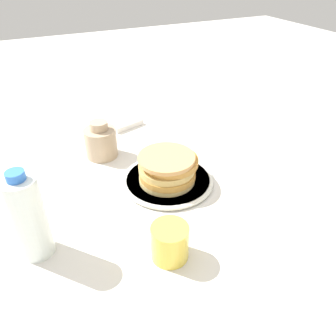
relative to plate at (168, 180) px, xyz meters
name	(u,v)px	position (x,y,z in m)	size (l,w,h in m)	color
ground_plane	(163,186)	(0.02, 0.01, -0.01)	(4.00, 4.00, 0.00)	silver
plate	(168,180)	(0.00, 0.00, 0.00)	(0.25, 0.25, 0.01)	silver
pancake_stack	(168,168)	(0.00, 0.00, 0.04)	(0.16, 0.16, 0.08)	#D1B774
juice_glass	(170,242)	(0.11, 0.24, 0.03)	(0.08, 0.08, 0.08)	yellow
cream_jug	(101,141)	(0.13, -0.22, 0.04)	(0.10, 0.10, 0.12)	tan
water_bottle_near	(29,217)	(0.36, 0.10, 0.09)	(0.07, 0.07, 0.21)	silver
napkin	(121,121)	(0.00, -0.41, 0.00)	(0.15, 0.15, 0.02)	white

